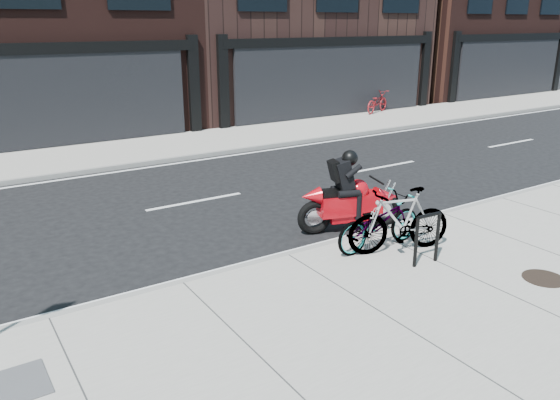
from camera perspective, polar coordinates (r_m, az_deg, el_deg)
ground at (r=11.32m, az=-4.71°, el=-2.87°), size 120.00×120.00×0.00m
sidewalk_near at (r=7.68m, az=13.76°, el=-13.68°), size 60.00×6.00×0.13m
sidewalk_far at (r=18.24m, az=-16.36°, el=4.81°), size 60.00×3.50×0.13m
bike_rack at (r=9.46m, az=15.14°, el=-3.50°), size 0.54×0.09×0.90m
bicycle_front at (r=9.96m, az=10.31°, el=-2.28°), size 1.88×0.66×0.98m
bicycle_rear at (r=9.85m, az=12.37°, el=-2.08°), size 2.02×1.08×1.17m
motorcycle at (r=11.06m, az=7.84°, el=0.24°), size 2.19×1.01×1.68m
bicycle_far at (r=25.25m, az=10.11°, el=10.06°), size 1.92×1.25×0.95m
manhole_cover at (r=9.78m, az=25.85°, el=-7.37°), size 0.82×0.82×0.02m
utility_grate at (r=7.17m, az=-26.16°, el=-17.04°), size 0.76×0.76×0.02m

